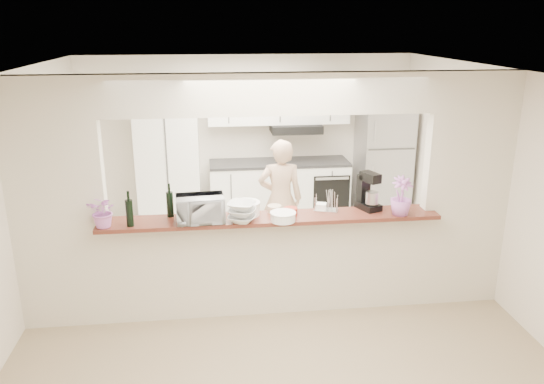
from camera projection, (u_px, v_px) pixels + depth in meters
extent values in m
plane|color=tan|center=(271.00, 310.00, 5.69)|extent=(6.00, 6.00, 0.00)
cube|color=beige|center=(257.00, 251.00, 7.15)|extent=(5.00, 2.90, 0.01)
cube|color=beige|center=(58.00, 208.00, 5.07)|extent=(0.90, 0.15, 2.50)
cube|color=beige|center=(465.00, 192.00, 5.54)|extent=(0.90, 0.15, 2.50)
cube|color=beige|center=(270.00, 94.00, 4.98)|extent=(3.20, 0.15, 0.40)
cube|color=beige|center=(271.00, 265.00, 5.53)|extent=(3.20, 0.15, 1.05)
cube|color=brown|center=(271.00, 218.00, 5.31)|extent=(3.40, 0.38, 0.04)
cube|color=white|center=(168.00, 158.00, 7.78)|extent=(0.90, 0.60, 2.10)
cube|color=white|center=(279.00, 192.00, 8.15)|extent=(2.10, 0.60, 0.90)
cube|color=#2D2D30|center=(279.00, 163.00, 8.01)|extent=(2.10, 0.62, 0.04)
cube|color=white|center=(279.00, 98.00, 7.84)|extent=(2.10, 0.35, 0.75)
cube|color=black|center=(296.00, 128.00, 7.90)|extent=(0.75, 0.45, 0.12)
cube|color=black|center=(332.00, 194.00, 7.93)|extent=(0.55, 0.02, 0.55)
cube|color=#A9A9AE|center=(383.00, 165.00, 8.16)|extent=(0.75, 0.70, 1.70)
imported|color=#DB73CA|center=(104.00, 211.00, 4.98)|extent=(0.35, 0.32, 0.32)
cylinder|color=black|center=(130.00, 213.00, 5.02)|extent=(0.07, 0.07, 0.26)
cylinder|color=black|center=(128.00, 196.00, 4.96)|extent=(0.02, 0.02, 0.09)
cylinder|color=black|center=(170.00, 204.00, 5.27)|extent=(0.07, 0.07, 0.25)
cylinder|color=black|center=(169.00, 188.00, 5.22)|extent=(0.02, 0.02, 0.09)
imported|color=#BBBBC0|center=(200.00, 209.00, 5.14)|extent=(0.48, 0.35, 0.26)
imported|color=silver|center=(242.00, 212.00, 5.13)|extent=(0.35, 0.35, 0.20)
cylinder|color=white|center=(246.00, 209.00, 5.33)|extent=(0.28, 0.28, 0.13)
cylinder|color=white|center=(245.00, 202.00, 5.31)|extent=(0.29, 0.29, 0.01)
cylinder|color=white|center=(283.00, 217.00, 5.17)|extent=(0.25, 0.25, 0.08)
cylinder|color=white|center=(283.00, 213.00, 5.16)|extent=(0.25, 0.25, 0.01)
cylinder|color=maroon|center=(290.00, 211.00, 5.36)|extent=(0.14, 0.14, 0.07)
cylinder|color=tan|center=(274.00, 209.00, 5.42)|extent=(0.14, 0.14, 0.07)
cube|color=silver|center=(326.00, 210.00, 5.46)|extent=(0.27, 0.21, 0.02)
cube|color=white|center=(326.00, 207.00, 5.45)|extent=(0.13, 0.13, 0.06)
cube|color=black|center=(368.00, 206.00, 5.51)|extent=(0.26, 0.31, 0.07)
cube|color=black|center=(363.00, 188.00, 5.53)|extent=(0.14, 0.13, 0.28)
cube|color=black|center=(370.00, 177.00, 5.40)|extent=(0.19, 0.25, 0.09)
cylinder|color=#B7B7BC|center=(372.00, 198.00, 5.43)|extent=(0.13, 0.13, 0.12)
imported|color=#B269C4|center=(401.00, 196.00, 5.30)|extent=(0.25, 0.25, 0.39)
imported|color=tan|center=(280.00, 200.00, 6.76)|extent=(0.58, 0.40, 1.56)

